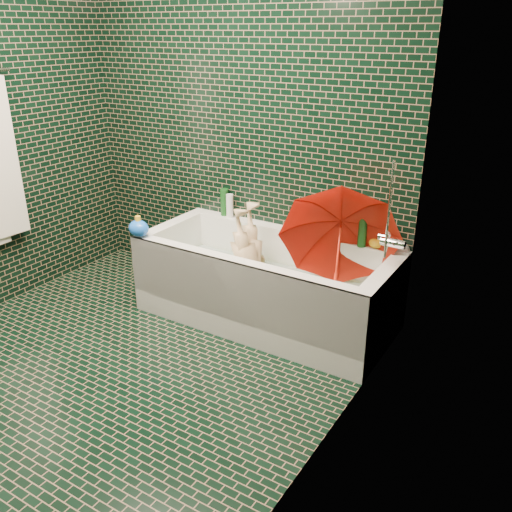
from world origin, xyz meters
The scene contains 18 objects.
floor centered at (0.00, 0.00, 0.00)m, with size 2.80×2.80×0.00m, color black.
wall_back centered at (0.00, 1.40, 1.25)m, with size 2.80×2.80×0.00m, color black.
wall_right centered at (1.30, 0.00, 1.25)m, with size 2.80×2.80×0.00m, color black.
bathtub centered at (0.45, 1.01, 0.21)m, with size 1.70×0.75×0.55m.
bath_mat centered at (0.45, 1.02, 0.16)m, with size 1.35×0.47×0.01m, color green.
water centered at (0.45, 1.02, 0.30)m, with size 1.48×0.53×0.00m, color silver.
faucet centered at (1.26, 1.02, 0.77)m, with size 0.18×0.19×0.55m.
child centered at (0.31, 1.04, 0.31)m, with size 0.34×0.22×0.93m, color tan.
umbrella centered at (0.95, 1.02, 0.62)m, with size 0.72×0.72×0.63m, color red.
soap_bottle_a centered at (1.25, 1.36, 0.55)m, with size 0.09×0.09×0.23m, color white.
soap_bottle_b centered at (1.13, 1.32, 0.55)m, with size 0.08×0.08×0.18m, color #531E72.
soap_bottle_c centered at (1.13, 1.32, 0.55)m, with size 0.12×0.12×0.15m, color #144818.
bottle_right_tall centered at (0.99, 1.31, 0.66)m, with size 0.06×0.06×0.22m, color #144818.
bottle_right_pump centered at (1.17, 1.32, 0.63)m, with size 0.05×0.05×0.17m, color silver.
bottle_left_tall centered at (-0.12, 1.37, 0.65)m, with size 0.06×0.06×0.20m, color #144818.
bottle_left_short centered at (-0.06, 1.34, 0.64)m, with size 0.05×0.05×0.18m, color white.
rubber_duck centered at (1.09, 1.32, 0.59)m, with size 0.12×0.09×0.10m.
bath_toy centered at (-0.35, 0.69, 0.61)m, with size 0.18×0.17×0.14m.
Camera 1 is at (2.12, -1.81, 1.86)m, focal length 38.00 mm.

